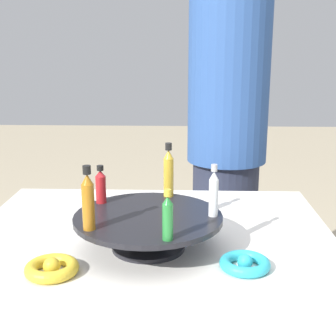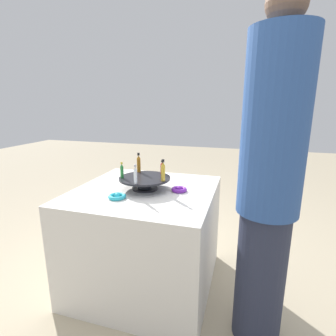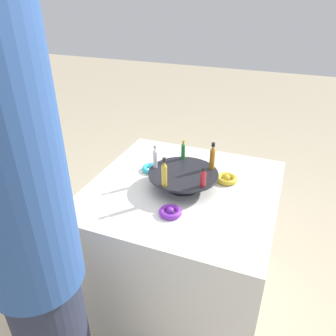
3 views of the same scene
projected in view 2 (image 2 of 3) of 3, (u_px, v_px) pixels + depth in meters
ground_plane at (147, 280)px, 1.92m from camera, size 12.00×12.00×0.00m
party_table at (146, 237)px, 1.83m from camera, size 0.91×0.91×0.71m
display_stand at (145, 181)px, 1.73m from camera, size 0.34×0.34×0.08m
bottle_red at (162, 168)px, 1.81m from camera, size 0.03×0.03×0.09m
bottle_amber at (139, 163)px, 1.85m from camera, size 0.03×0.03×0.14m
bottle_green at (122, 171)px, 1.71m from camera, size 0.02×0.02×0.10m
bottle_clear at (136, 175)px, 1.58m from camera, size 0.02×0.02×0.12m
bottle_gold at (163, 171)px, 1.64m from camera, size 0.03×0.03×0.14m
ribbon_bow_gold at (138, 178)px, 1.96m from camera, size 0.11×0.11×0.04m
ribbon_bow_teal at (117, 196)px, 1.58m from camera, size 0.11×0.11×0.03m
ribbon_bow_purple at (179, 189)px, 1.70m from camera, size 0.10×0.10×0.03m
person_figure at (269, 183)px, 1.27m from camera, size 0.30×0.30×1.76m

